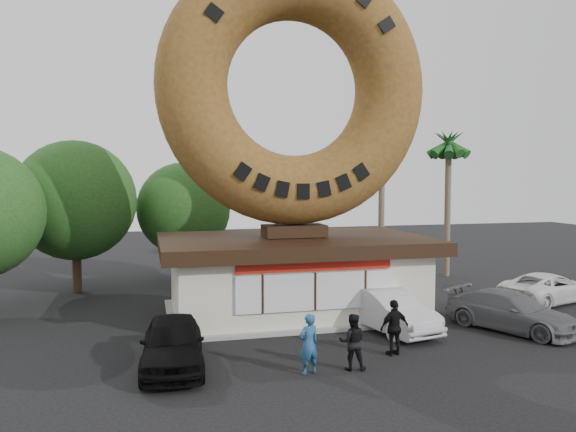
% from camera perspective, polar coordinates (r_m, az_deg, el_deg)
% --- Properties ---
extents(ground, '(90.00, 90.00, 0.00)m').
position_cam_1_polar(ground, '(18.83, 5.43, -14.02)').
color(ground, black).
rests_on(ground, ground).
extents(donut_shop, '(11.20, 7.20, 3.80)m').
position_cam_1_polar(donut_shop, '(23.97, 0.62, -5.74)').
color(donut_shop, silver).
rests_on(donut_shop, ground).
extents(giant_donut, '(11.40, 2.90, 11.40)m').
position_cam_1_polar(giant_donut, '(23.93, 0.62, 12.84)').
color(giant_donut, brown).
rests_on(giant_donut, donut_shop).
extents(tree_west, '(6.00, 6.00, 7.65)m').
position_cam_1_polar(tree_west, '(30.07, -20.81, 1.49)').
color(tree_west, '#473321').
rests_on(tree_west, ground).
extents(tree_mid, '(5.20, 5.20, 6.63)m').
position_cam_1_polar(tree_mid, '(31.97, -10.53, 0.70)').
color(tree_mid, '#473321').
rests_on(tree_mid, ground).
extents(palm_near, '(2.60, 2.60, 9.75)m').
position_cam_1_polar(palm_near, '(33.80, 9.56, 8.34)').
color(palm_near, '#726651').
rests_on(palm_near, ground).
extents(palm_far, '(2.60, 2.60, 8.75)m').
position_cam_1_polar(palm_far, '(33.99, 16.01, 6.65)').
color(palm_far, '#726651').
rests_on(palm_far, ground).
extents(street_lamp, '(2.11, 0.20, 8.00)m').
position_cam_1_polar(street_lamp, '(33.15, -6.95, 1.66)').
color(street_lamp, '#59595E').
rests_on(street_lamp, ground).
extents(person_left, '(0.76, 0.61, 1.81)m').
position_cam_1_polar(person_left, '(16.97, 2.12, -12.85)').
color(person_left, navy).
rests_on(person_left, ground).
extents(person_center, '(0.97, 0.85, 1.71)m').
position_cam_1_polar(person_center, '(17.44, 6.55, -12.57)').
color(person_center, black).
rests_on(person_center, ground).
extents(person_right, '(1.14, 0.63, 1.83)m').
position_cam_1_polar(person_right, '(18.96, 10.76, -11.06)').
color(person_right, black).
rests_on(person_right, ground).
extents(car_black, '(2.13, 4.71, 1.57)m').
position_cam_1_polar(car_black, '(17.82, -11.66, -12.50)').
color(car_black, black).
rests_on(car_black, ground).
extents(car_silver, '(2.71, 5.01, 1.57)m').
position_cam_1_polar(car_silver, '(21.90, 10.00, -9.36)').
color(car_silver, '#B9B9BE').
rests_on(car_silver, ground).
extents(car_grey, '(4.08, 5.36, 1.45)m').
position_cam_1_polar(car_grey, '(23.18, 21.70, -8.99)').
color(car_grey, slate).
rests_on(car_grey, ground).
extents(car_white, '(5.42, 3.62, 1.38)m').
position_cam_1_polar(car_white, '(28.84, 24.95, -6.62)').
color(car_white, silver).
rests_on(car_white, ground).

